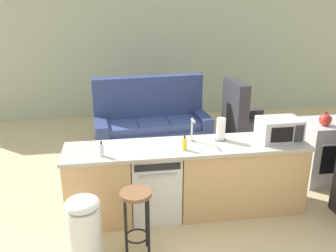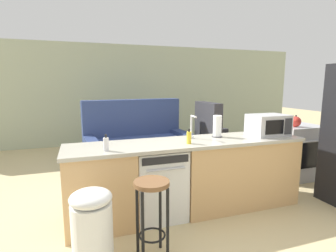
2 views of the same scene
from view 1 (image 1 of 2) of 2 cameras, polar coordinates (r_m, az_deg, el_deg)
ground_plane at (r=4.66m, az=1.07°, el=-13.52°), size 24.00×24.00×0.00m
wall_back at (r=8.21m, az=-1.82°, el=10.68°), size 10.00×0.06×2.60m
kitchen_counter at (r=4.49m, az=4.16°, el=-8.72°), size 2.94×0.66×0.90m
dishwasher at (r=4.41m, az=-2.13°, el=-9.18°), size 0.58×0.61×0.84m
stove_range at (r=5.73m, az=23.97°, el=-3.66°), size 0.76×0.68×0.90m
microwave at (r=4.58m, az=17.37°, el=-0.53°), size 0.50×0.37×0.28m
sink_faucet at (r=4.34m, az=3.89°, el=-0.88°), size 0.07×0.18×0.30m
paper_towel_roll at (r=4.43m, az=8.48°, el=-0.54°), size 0.14×0.14×0.28m
soap_bottle at (r=4.11m, az=2.67°, el=-2.92°), size 0.06×0.06×0.18m
dish_soap_bottle at (r=4.01m, az=-10.61°, el=-3.82°), size 0.06×0.06×0.18m
kettle at (r=5.37m, az=23.94°, el=0.95°), size 0.21×0.17×0.19m
bar_stool at (r=3.70m, az=-5.14°, el=-13.25°), size 0.32×0.32×0.74m
trash_bin at (r=3.78m, az=-13.25°, el=-15.85°), size 0.35×0.35×0.74m
couch at (r=6.45m, az=-2.74°, el=-0.04°), size 2.07×1.08×1.27m
armchair at (r=6.74m, az=12.12°, el=-0.00°), size 0.83×0.87×1.20m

